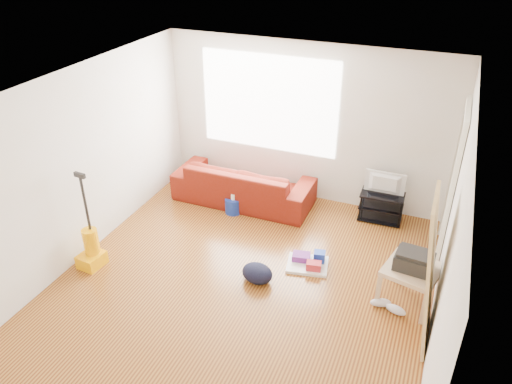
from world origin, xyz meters
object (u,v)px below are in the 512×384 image
at_px(sofa, 244,201).
at_px(side_table, 412,273).
at_px(tv_stand, 381,206).
at_px(backpack, 257,280).
at_px(cleaning_tray, 309,262).
at_px(vacuum, 91,249).
at_px(bucket, 233,212).

height_order(sofa, side_table, side_table).
height_order(tv_stand, side_table, side_table).
distance_m(tv_stand, backpack, 2.37).
distance_m(tv_stand, cleaning_tray, 1.65).
xyz_separation_m(sofa, vacuum, (-1.19, -2.28, 0.25)).
bearing_deg(vacuum, sofa, 67.67).
bearing_deg(bucket, tv_stand, 17.12).
bearing_deg(side_table, tv_stand, 110.18).
bearing_deg(side_table, vacuum, -167.95).
bearing_deg(cleaning_tray, bucket, 150.40).
bearing_deg(side_table, backpack, -169.49).
bearing_deg(vacuum, bucket, 63.26).
height_order(bucket, cleaning_tray, cleaning_tray).
height_order(bucket, backpack, bucket).
height_order(sofa, backpack, sofa).
xyz_separation_m(side_table, vacuum, (-3.95, -0.84, -0.16)).
height_order(tv_stand, vacuum, vacuum).
relative_size(tv_stand, vacuum, 0.48).
xyz_separation_m(tv_stand, bucket, (-2.14, -0.66, -0.23)).
relative_size(side_table, vacuum, 0.54).
bearing_deg(bucket, backpack, -55.12).
bearing_deg(backpack, tv_stand, 76.41).
distance_m(tv_stand, side_table, 1.82).
height_order(cleaning_tray, vacuum, vacuum).
height_order(sofa, cleaning_tray, sofa).
relative_size(tv_stand, backpack, 1.56).
relative_size(backpack, vacuum, 0.31).
bearing_deg(bucket, sofa, 88.31).
xyz_separation_m(backpack, vacuum, (-2.14, -0.51, 0.25)).
xyz_separation_m(bucket, cleaning_tray, (1.48, -0.84, 0.06)).
distance_m(sofa, vacuum, 2.58).
bearing_deg(bucket, side_table, -20.61).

